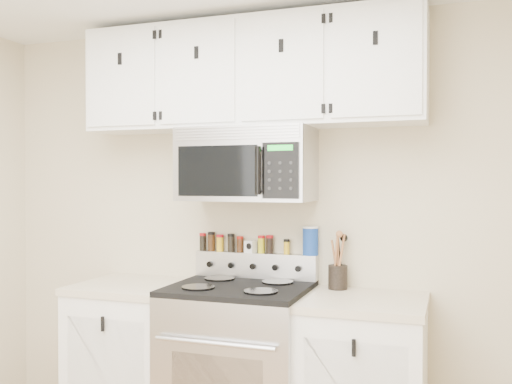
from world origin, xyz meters
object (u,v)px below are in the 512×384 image
Objects in this scene: range at (239,368)px; utensil_crock at (338,275)px; salt_canister at (310,241)px; microwave at (247,165)px.

range is 0.76m from utensil_crock.
salt_canister is at bearing 163.74° from utensil_crock.
utensil_crock reaches higher than range.
microwave is 0.82m from utensil_crock.
microwave reaches higher than utensil_crock.
utensil_crock is at bearing -16.26° from salt_canister.
range is at bearing -140.30° from salt_canister.
range is 0.83m from salt_canister.
range is 3.48× the size of utensil_crock.
microwave is 0.58m from salt_canister.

